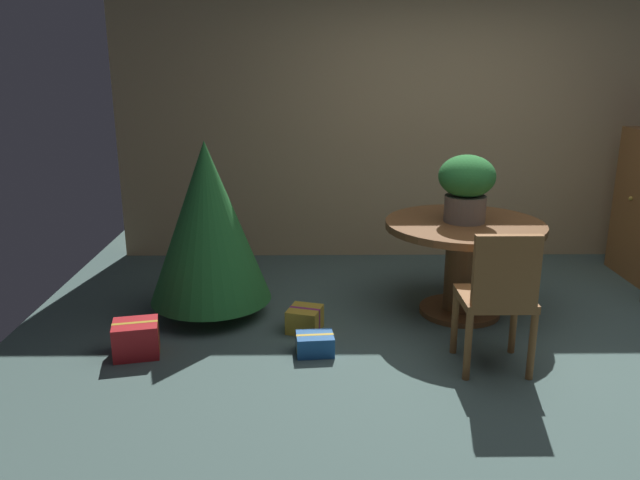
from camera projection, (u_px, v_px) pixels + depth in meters
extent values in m
plane|color=#4C6660|center=(493.00, 354.00, 4.08)|extent=(6.60, 6.60, 0.00)
cube|color=tan|center=(438.00, 120.00, 5.83)|extent=(6.00, 0.10, 2.60)
cylinder|color=brown|center=(459.00, 310.00, 4.73)|extent=(0.60, 0.60, 0.04)
cylinder|color=brown|center=(462.00, 269.00, 4.64)|extent=(0.25, 0.25, 0.62)
cylinder|color=brown|center=(465.00, 225.00, 4.55)|extent=(1.16, 1.16, 0.05)
cylinder|color=#665B51|center=(465.00, 209.00, 4.53)|extent=(0.30, 0.30, 0.19)
ellipsoid|color=#287533|center=(467.00, 176.00, 4.46)|extent=(0.41, 0.41, 0.30)
sphere|color=red|center=(454.00, 174.00, 4.54)|extent=(0.05, 0.05, 0.05)
sphere|color=red|center=(480.00, 173.00, 4.46)|extent=(0.09, 0.09, 0.09)
cylinder|color=brown|center=(455.00, 323.00, 4.04)|extent=(0.04, 0.04, 0.42)
cylinder|color=brown|center=(513.00, 322.00, 4.04)|extent=(0.04, 0.04, 0.42)
cylinder|color=brown|center=(468.00, 347.00, 3.70)|extent=(0.04, 0.04, 0.42)
cylinder|color=brown|center=(532.00, 347.00, 3.70)|extent=(0.04, 0.04, 0.42)
cube|color=brown|center=(495.00, 299.00, 3.80)|extent=(0.43, 0.40, 0.05)
cube|color=brown|center=(506.00, 271.00, 3.57)|extent=(0.38, 0.05, 0.43)
cylinder|color=brown|center=(212.00, 306.00, 4.70)|extent=(0.10, 0.10, 0.12)
cone|color=#287533|center=(208.00, 222.00, 4.52)|extent=(0.89, 0.89, 1.18)
sphere|color=silver|center=(229.00, 210.00, 4.60)|extent=(0.06, 0.06, 0.06)
sphere|color=#2D51A8|center=(225.00, 252.00, 4.90)|extent=(0.05, 0.05, 0.05)
sphere|color=gold|center=(218.00, 184.00, 4.55)|extent=(0.05, 0.05, 0.05)
sphere|color=silver|center=(239.00, 264.00, 4.90)|extent=(0.05, 0.05, 0.05)
cube|color=gold|center=(305.00, 319.00, 4.41)|extent=(0.28, 0.28, 0.17)
cube|color=#9E287A|center=(305.00, 319.00, 4.41)|extent=(0.22, 0.09, 0.17)
cube|color=red|center=(136.00, 339.00, 4.03)|extent=(0.33, 0.30, 0.22)
cube|color=gold|center=(136.00, 339.00, 4.03)|extent=(0.29, 0.09, 0.23)
cube|color=#1E569E|center=(315.00, 344.00, 4.06)|extent=(0.26, 0.21, 0.13)
cube|color=gold|center=(315.00, 344.00, 4.06)|extent=(0.24, 0.05, 0.13)
sphere|color=#B29338|center=(631.00, 198.00, 5.33)|extent=(0.04, 0.04, 0.04)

